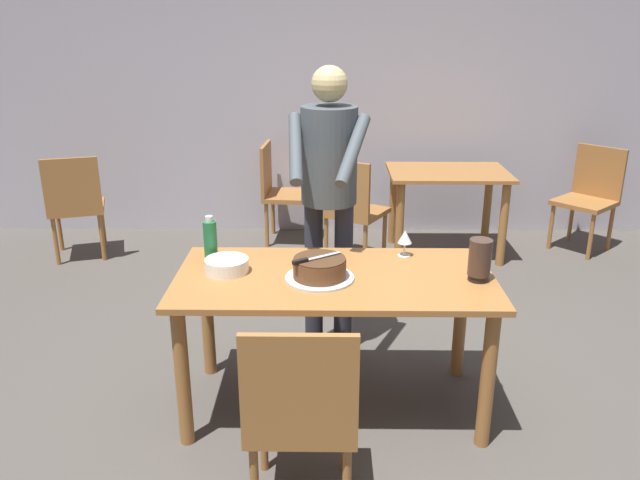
# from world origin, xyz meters

# --- Properties ---
(ground_plane) EXTENTS (14.00, 14.00, 0.00)m
(ground_plane) POSITION_xyz_m (0.00, 0.00, 0.00)
(ground_plane) COLOR #4C4742
(back_wall) EXTENTS (10.00, 0.12, 2.70)m
(back_wall) POSITION_xyz_m (0.00, 3.01, 1.35)
(back_wall) COLOR #ADA8B2
(back_wall) RESTS_ON ground_plane
(main_dining_table) EXTENTS (1.59, 0.80, 0.75)m
(main_dining_table) POSITION_xyz_m (0.00, 0.00, 0.63)
(main_dining_table) COLOR #9E6633
(main_dining_table) RESTS_ON ground_plane
(cake_on_platter) EXTENTS (0.34, 0.34, 0.11)m
(cake_on_platter) POSITION_xyz_m (-0.07, -0.05, 0.80)
(cake_on_platter) COLOR silver
(cake_on_platter) RESTS_ON main_dining_table
(cake_knife) EXTENTS (0.24, 0.17, 0.02)m
(cake_knife) POSITION_xyz_m (-0.13, -0.09, 0.87)
(cake_knife) COLOR silver
(cake_knife) RESTS_ON cake_on_platter
(plate_stack) EXTENTS (0.22, 0.22, 0.07)m
(plate_stack) POSITION_xyz_m (-0.54, 0.04, 0.79)
(plate_stack) COLOR white
(plate_stack) RESTS_ON main_dining_table
(wine_glass_near) EXTENTS (0.08, 0.08, 0.14)m
(wine_glass_near) POSITION_xyz_m (0.38, 0.28, 0.85)
(wine_glass_near) COLOR silver
(wine_glass_near) RESTS_ON main_dining_table
(water_bottle) EXTENTS (0.07, 0.07, 0.25)m
(water_bottle) POSITION_xyz_m (-0.65, 0.18, 0.86)
(water_bottle) COLOR #1E6B38
(water_bottle) RESTS_ON main_dining_table
(hurricane_lamp) EXTENTS (0.11, 0.11, 0.21)m
(hurricane_lamp) POSITION_xyz_m (0.70, -0.05, 0.86)
(hurricane_lamp) COLOR black
(hurricane_lamp) RESTS_ON main_dining_table
(person_cutting_cake) EXTENTS (0.46, 0.57, 1.72)m
(person_cutting_cake) POSITION_xyz_m (-0.03, 0.61, 1.08)
(person_cutting_cake) COLOR #2D2D38
(person_cutting_cake) RESTS_ON ground_plane
(chair_near_side) EXTENTS (0.44, 0.44, 0.90)m
(chair_near_side) POSITION_xyz_m (-0.14, -0.77, 0.49)
(chair_near_side) COLOR #9E6633
(chair_near_side) RESTS_ON ground_plane
(background_table) EXTENTS (1.00, 0.70, 0.74)m
(background_table) POSITION_xyz_m (0.98, 2.31, 0.58)
(background_table) COLOR #9E6633
(background_table) RESTS_ON ground_plane
(background_chair_0) EXTENTS (0.55, 0.55, 0.90)m
(background_chair_0) POSITION_xyz_m (-2.15, 2.15, 0.49)
(background_chair_0) COLOR #9E6633
(background_chair_0) RESTS_ON ground_plane
(background_chair_1) EXTENTS (0.62, 0.62, 0.90)m
(background_chair_1) POSITION_xyz_m (2.26, 2.48, 0.49)
(background_chair_1) COLOR #9E6633
(background_chair_1) RESTS_ON ground_plane
(background_chair_2) EXTENTS (0.60, 0.60, 0.90)m
(background_chair_2) POSITION_xyz_m (0.16, 2.06, 0.49)
(background_chair_2) COLOR #9E6633
(background_chair_2) RESTS_ON ground_plane
(background_chair_3) EXTENTS (0.47, 0.47, 0.90)m
(background_chair_3) POSITION_xyz_m (-0.46, 2.63, 0.49)
(background_chair_3) COLOR #9E6633
(background_chair_3) RESTS_ON ground_plane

